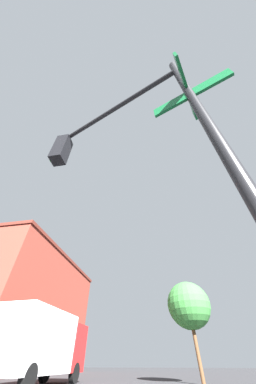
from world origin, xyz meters
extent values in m
cylinder|color=black|center=(-6.60, -6.61, 2.67)|extent=(0.12, 0.12, 5.34)
cylinder|color=black|center=(-6.11, -5.32, 4.94)|extent=(1.07, 2.61, 0.09)
cube|color=black|center=(-5.62, -4.03, 4.49)|extent=(0.28, 0.28, 0.80)
sphere|color=red|center=(-5.56, -3.89, 4.74)|extent=(0.18, 0.18, 0.18)
sphere|color=orange|center=(-5.56, -3.89, 4.49)|extent=(0.18, 0.18, 0.18)
sphere|color=green|center=(-5.56, -3.89, 4.24)|extent=(0.18, 0.18, 0.18)
cube|color=#0F5128|center=(-6.60, -6.61, 3.79)|extent=(0.43, 1.04, 0.20)
cube|color=#0F5128|center=(-6.60, -6.61, 4.01)|extent=(0.95, 0.39, 0.20)
cube|color=maroon|center=(18.62, 15.09, 6.32)|extent=(21.25, 14.18, 12.64)
cube|color=#522018|center=(18.62, 15.09, 12.84)|extent=(21.55, 14.48, 0.40)
cube|color=#B21919|center=(8.48, 1.45, 1.79)|extent=(1.94, 2.51, 2.58)
cube|color=#19232D|center=(9.33, 1.40, 2.31)|extent=(0.19, 2.05, 1.14)
cube|color=white|center=(4.79, 1.65, 1.95)|extent=(5.31, 2.70, 2.89)
cube|color=black|center=(9.33, 1.40, 0.65)|extent=(0.29, 2.30, 0.30)
cylinder|color=black|center=(8.36, 2.52, 0.50)|extent=(1.02, 0.35, 1.00)
cylinder|color=black|center=(8.24, 0.40, 0.50)|extent=(1.02, 0.35, 1.00)
cylinder|color=black|center=(3.34, 0.67, 0.50)|extent=(1.02, 0.35, 1.00)
cylinder|color=#4C331E|center=(8.65, -7.66, 1.54)|extent=(0.24, 0.24, 3.08)
sphere|color=#2D6B2D|center=(8.65, -7.66, 4.16)|extent=(3.08, 3.08, 3.08)
camera|label=1|loc=(-7.72, -5.91, 0.99)|focal=17.29mm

